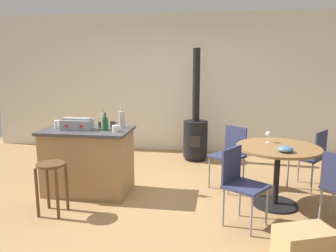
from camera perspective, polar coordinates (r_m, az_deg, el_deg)
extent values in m
plane|color=#A37A4C|center=(4.56, -0.99, -12.34)|extent=(8.80, 8.80, 0.00)
cube|color=silver|center=(6.83, 2.72, 7.09)|extent=(8.00, 0.10, 2.70)
cube|color=#A37A4C|center=(4.84, -13.11, -5.89)|extent=(1.12, 0.66, 0.85)
cube|color=#424247|center=(4.74, -13.34, -0.74)|extent=(1.18, 0.72, 0.04)
cylinder|color=brown|center=(4.38, -16.48, -9.63)|extent=(0.04, 0.04, 0.59)
cylinder|color=brown|center=(4.49, -19.39, -9.30)|extent=(0.04, 0.04, 0.59)
cylinder|color=brown|center=(4.28, -20.95, -10.37)|extent=(0.04, 0.04, 0.59)
cylinder|color=brown|center=(4.17, -17.93, -10.75)|extent=(0.04, 0.04, 0.59)
cylinder|color=brown|center=(4.23, -18.94, -6.07)|extent=(0.33, 0.33, 0.03)
cylinder|color=black|center=(4.63, 17.34, -12.28)|extent=(0.56, 0.56, 0.02)
cylinder|color=black|center=(4.51, 17.59, -8.14)|extent=(0.07, 0.07, 0.73)
cylinder|color=olive|center=(4.40, 17.87, -3.44)|extent=(1.01, 1.01, 0.03)
cube|color=navy|center=(5.22, 21.96, -4.82)|extent=(0.56, 0.56, 0.03)
cube|color=navy|center=(5.11, 24.08, -3.00)|extent=(0.23, 0.30, 0.40)
cylinder|color=gray|center=(5.08, 22.79, -8.09)|extent=(0.02, 0.02, 0.44)
cylinder|color=gray|center=(5.38, 24.18, -7.15)|extent=(0.02, 0.02, 0.44)
cylinder|color=gray|center=(5.50, 20.86, -6.52)|extent=(0.02, 0.02, 0.44)
cylinder|color=gray|center=(5.20, 19.30, -7.39)|extent=(0.02, 0.02, 0.44)
cube|color=navy|center=(4.90, 9.75, -4.96)|extent=(0.56, 0.56, 0.03)
cube|color=navy|center=(4.99, 11.18, -2.33)|extent=(0.29, 0.25, 0.40)
cylinder|color=gray|center=(5.00, 12.42, -7.65)|extent=(0.02, 0.02, 0.46)
cylinder|color=gray|center=(5.19, 9.36, -6.83)|extent=(0.02, 0.02, 0.46)
cylinder|color=gray|center=(4.94, 6.87, -7.68)|extent=(0.02, 0.02, 0.46)
cylinder|color=gray|center=(4.74, 9.99, -8.59)|extent=(0.02, 0.02, 0.46)
cube|color=navy|center=(3.85, 12.85, -9.77)|extent=(0.56, 0.56, 0.03)
cube|color=navy|center=(3.88, 10.53, -6.41)|extent=(0.22, 0.31, 0.40)
cylinder|color=gray|center=(4.15, 11.84, -11.66)|extent=(0.02, 0.02, 0.44)
cylinder|color=gray|center=(3.89, 9.18, -13.18)|extent=(0.02, 0.02, 0.44)
cylinder|color=gray|center=(3.73, 13.68, -14.43)|extent=(0.02, 0.02, 0.44)
cylinder|color=gray|center=(4.01, 16.11, -12.73)|extent=(0.02, 0.02, 0.44)
cylinder|color=gray|center=(4.16, 23.99, -12.31)|extent=(0.02, 0.02, 0.44)
cylinder|color=gray|center=(4.46, 25.74, -10.91)|extent=(0.02, 0.02, 0.44)
cylinder|color=black|center=(6.36, 4.53, -5.30)|extent=(0.37, 0.37, 0.06)
cylinder|color=black|center=(6.27, 4.58, -2.14)|extent=(0.44, 0.44, 0.66)
cube|color=#2D2826|center=(6.06, 4.43, -2.60)|extent=(0.20, 0.02, 0.20)
cylinder|color=black|center=(6.13, 4.71, 6.79)|extent=(0.13, 0.13, 1.29)
cube|color=gray|center=(4.72, -14.87, 0.23)|extent=(0.40, 0.21, 0.13)
cube|color=gray|center=(4.71, -14.92, 1.17)|extent=(0.38, 0.13, 0.02)
cube|color=red|center=(4.66, -16.53, 0.01)|extent=(0.04, 0.01, 0.04)
cube|color=red|center=(4.58, -14.28, -0.06)|extent=(0.04, 0.01, 0.04)
cylinder|color=#B7B2AD|center=(4.65, -10.69, 0.75)|extent=(0.06, 0.06, 0.21)
cylinder|color=#B7B2AD|center=(4.63, -10.75, 2.55)|extent=(0.02, 0.02, 0.08)
cylinder|color=#194C23|center=(4.57, -10.36, 0.32)|extent=(0.07, 0.07, 0.17)
cylinder|color=#194C23|center=(4.55, -10.41, 1.80)|extent=(0.03, 0.03, 0.07)
cylinder|color=#B7B2AD|center=(4.71, -7.66, 1.05)|extent=(0.08, 0.08, 0.23)
cylinder|color=#B7B2AD|center=(4.69, -7.70, 2.95)|extent=(0.03, 0.03, 0.09)
cylinder|color=white|center=(4.47, -8.73, -0.43)|extent=(0.09, 0.09, 0.08)
torus|color=white|center=(4.46, -8.06, -0.40)|extent=(0.05, 0.01, 0.05)
cylinder|color=#383838|center=(4.81, -11.13, 0.26)|extent=(0.07, 0.07, 0.08)
torus|color=#383838|center=(4.79, -10.59, 0.30)|extent=(0.05, 0.01, 0.05)
cylinder|color=white|center=(4.91, -17.96, 0.30)|extent=(0.08, 0.08, 0.11)
torus|color=white|center=(4.88, -17.42, 0.34)|extent=(0.05, 0.01, 0.05)
cylinder|color=#383838|center=(4.79, -9.20, 0.31)|extent=(0.07, 0.07, 0.09)
torus|color=#383838|center=(4.77, -8.65, 0.35)|extent=(0.05, 0.01, 0.05)
cylinder|color=silver|center=(4.57, 16.28, -2.62)|extent=(0.06, 0.06, 0.00)
cylinder|color=silver|center=(4.56, 16.30, -2.11)|extent=(0.01, 0.01, 0.08)
ellipsoid|color=silver|center=(4.54, 16.35, -1.28)|extent=(0.07, 0.07, 0.06)
ellipsoid|color=#4C7099|center=(4.15, 18.91, -3.64)|extent=(0.18, 0.18, 0.07)
cube|color=tan|center=(3.50, 21.75, -17.88)|extent=(0.58, 0.48, 0.31)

